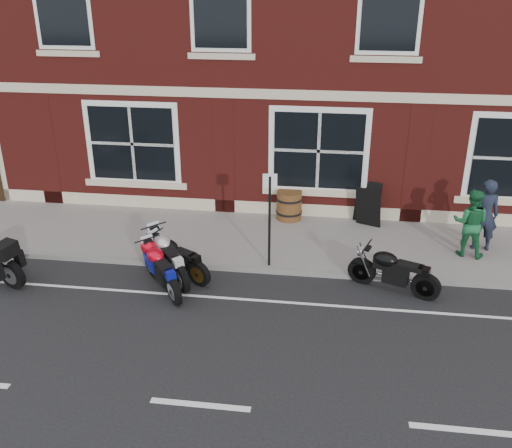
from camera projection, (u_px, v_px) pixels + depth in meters
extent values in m
plane|color=black|center=(233.00, 304.00, 11.65)|extent=(80.00, 80.00, 0.00)
cube|color=slate|center=(253.00, 239.00, 14.34)|extent=(30.00, 3.00, 0.12)
cube|color=slate|center=(244.00, 268.00, 12.91)|extent=(30.00, 0.16, 0.12)
cylinder|color=black|center=(13.00, 273.00, 12.12)|extent=(0.69, 0.37, 0.69)
cylinder|color=black|center=(153.00, 263.00, 12.64)|extent=(0.46, 0.56, 0.60)
cylinder|color=black|center=(175.00, 291.00, 11.54)|extent=(0.46, 0.56, 0.60)
cube|color=black|center=(162.00, 262.00, 12.00)|extent=(0.63, 0.74, 0.21)
ellipsoid|color=red|center=(159.00, 254.00, 12.07)|extent=(0.59, 0.63, 0.30)
cube|color=black|center=(168.00, 266.00, 11.67)|extent=(0.51, 0.56, 0.09)
cylinder|color=black|center=(157.00, 256.00, 12.98)|extent=(0.57, 0.40, 0.59)
cylinder|color=black|center=(200.00, 273.00, 12.23)|extent=(0.57, 0.40, 0.59)
cube|color=black|center=(175.00, 251.00, 12.51)|extent=(0.75, 0.56, 0.20)
ellipsoid|color=black|center=(171.00, 245.00, 12.54)|extent=(0.61, 0.54, 0.29)
cube|color=black|center=(187.00, 252.00, 12.27)|extent=(0.56, 0.46, 0.09)
cylinder|color=black|center=(159.00, 251.00, 13.15)|extent=(0.49, 0.60, 0.65)
cylinder|color=black|center=(183.00, 278.00, 11.97)|extent=(0.49, 0.60, 0.65)
cube|color=black|center=(169.00, 249.00, 12.46)|extent=(0.68, 0.79, 0.22)
ellipsoid|color=#B6B6BB|center=(166.00, 241.00, 12.53)|extent=(0.63, 0.67, 0.32)
cube|color=black|center=(175.00, 253.00, 12.11)|extent=(0.54, 0.60, 0.10)
cylinder|color=black|center=(362.00, 270.00, 12.33)|extent=(0.61, 0.34, 0.61)
cylinder|color=black|center=(426.00, 286.00, 11.70)|extent=(0.61, 0.34, 0.61)
cube|color=black|center=(393.00, 264.00, 11.90)|extent=(0.79, 0.50, 0.21)
ellipsoid|color=black|center=(387.00, 257.00, 11.92)|extent=(0.62, 0.52, 0.30)
cube|color=black|center=(411.00, 265.00, 11.70)|extent=(0.58, 0.43, 0.10)
imported|color=#1A2030|center=(485.00, 215.00, 13.35)|extent=(0.66, 0.45, 1.76)
imported|color=#1B5F33|center=(470.00, 223.00, 13.10)|extent=(0.93, 0.81, 1.63)
cylinder|color=#4B3514|center=(289.00, 205.00, 15.22)|extent=(0.67, 0.67, 0.78)
cylinder|color=black|center=(289.00, 212.00, 15.29)|extent=(0.70, 0.70, 0.06)
cylinder|color=black|center=(289.00, 199.00, 15.14)|extent=(0.70, 0.70, 0.06)
cylinder|color=black|center=(269.00, 222.00, 12.50)|extent=(0.06, 0.06, 2.13)
cube|color=silver|center=(270.00, 181.00, 12.11)|extent=(0.31, 0.06, 0.31)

